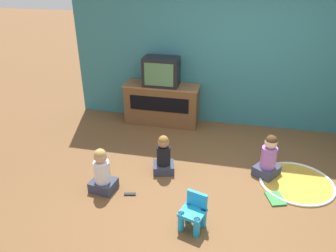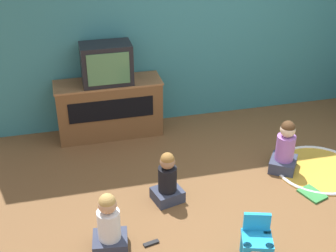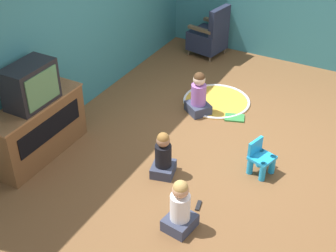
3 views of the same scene
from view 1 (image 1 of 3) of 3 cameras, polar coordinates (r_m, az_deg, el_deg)
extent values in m
plane|color=brown|center=(4.36, 10.95, -11.85)|extent=(30.00, 30.00, 0.00)
cube|color=teal|center=(5.73, 12.15, 13.21)|extent=(5.79, 0.12, 2.77)
cube|color=brown|center=(5.92, -1.07, 3.84)|extent=(1.30, 0.43, 0.73)
cube|color=#90603A|center=(5.79, -1.10, 7.06)|extent=(1.33, 0.44, 0.02)
cube|color=black|center=(5.69, -1.59, 3.80)|extent=(1.04, 0.01, 0.26)
cube|color=black|center=(5.68, -1.17, 9.46)|extent=(0.61, 0.35, 0.50)
cube|color=#47754C|center=(5.52, -1.62, 8.90)|extent=(0.50, 0.02, 0.39)
cylinder|color=#1E99DB|center=(3.77, 2.29, -16.26)|extent=(0.07, 0.07, 0.24)
cylinder|color=#1E99DB|center=(3.71, 5.02, -17.20)|extent=(0.07, 0.07, 0.24)
cylinder|color=#1E99DB|center=(3.89, 3.51, -14.68)|extent=(0.07, 0.07, 0.24)
cylinder|color=#1E99DB|center=(3.83, 6.16, -15.55)|extent=(0.07, 0.07, 0.24)
cube|color=#1E99DB|center=(3.73, 4.30, -14.78)|extent=(0.32, 0.32, 0.04)
cube|color=#1E99DB|center=(3.74, 5.09, -12.55)|extent=(0.24, 0.10, 0.18)
cylinder|color=gold|center=(4.81, 21.46, -9.20)|extent=(0.99, 0.99, 0.01)
torus|color=silver|center=(4.81, 21.47, -9.16)|extent=(0.99, 0.99, 0.04)
cube|color=#33384C|center=(4.81, 16.76, -7.44)|extent=(0.41, 0.42, 0.14)
cylinder|color=#A566BF|center=(4.69, 17.11, -5.22)|extent=(0.21, 0.21, 0.30)
sphere|color=beige|center=(4.58, 17.50, -2.77)|extent=(0.17, 0.17, 0.17)
sphere|color=#472D19|center=(4.56, 17.55, -2.44)|extent=(0.16, 0.16, 0.16)
cube|color=#33384C|center=(4.43, -11.16, -10.05)|extent=(0.35, 0.31, 0.14)
cylinder|color=silver|center=(4.30, -11.42, -7.77)|extent=(0.21, 0.21, 0.29)
sphere|color=tan|center=(4.18, -11.70, -5.23)|extent=(0.17, 0.17, 0.17)
sphere|color=tan|center=(4.17, -11.73, -4.89)|extent=(0.15, 0.15, 0.15)
cube|color=#33384C|center=(4.68, -0.77, -7.24)|extent=(0.35, 0.32, 0.13)
cylinder|color=black|center=(4.57, -0.78, -5.15)|extent=(0.19, 0.19, 0.28)
sphere|color=#9E7051|center=(4.46, -0.80, -2.86)|extent=(0.16, 0.16, 0.16)
sphere|color=olive|center=(4.45, -0.80, -2.55)|extent=(0.14, 0.14, 0.14)
cube|color=#337F3D|center=(4.44, 18.19, -11.91)|extent=(0.27, 0.32, 0.02)
cube|color=black|center=(4.32, -6.64, -11.71)|extent=(0.16, 0.08, 0.02)
camera|label=2|loc=(1.86, -84.98, 15.48)|focal=50.00mm
camera|label=3|loc=(4.98, -64.74, 22.88)|focal=50.00mm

